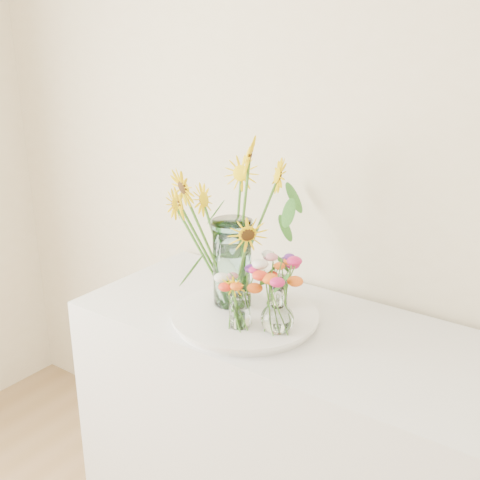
% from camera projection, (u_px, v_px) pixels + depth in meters
% --- Properties ---
extents(counter, '(1.40, 0.60, 0.90)m').
position_uv_depth(counter, '(289.00, 445.00, 2.01)').
color(counter, white).
rests_on(counter, ground_plane).
extents(tray, '(0.43, 0.43, 0.02)m').
position_uv_depth(tray, '(245.00, 318.00, 1.88)').
color(tray, white).
rests_on(tray, counter).
extents(mason_jar, '(0.13, 0.13, 0.28)m').
position_uv_depth(mason_jar, '(232.00, 263.00, 1.90)').
color(mason_jar, '#AADCDE').
rests_on(mason_jar, tray).
extents(sunflower_bouquet, '(0.79, 0.79, 0.53)m').
position_uv_depth(sunflower_bouquet, '(232.00, 225.00, 1.86)').
color(sunflower_bouquet, yellow).
rests_on(sunflower_bouquet, tray).
extents(small_vase_a, '(0.07, 0.07, 0.11)m').
position_uv_depth(small_vase_a, '(240.00, 311.00, 1.78)').
color(small_vase_a, white).
rests_on(small_vase_a, tray).
extents(wildflower_posy_a, '(0.19, 0.19, 0.20)m').
position_uv_depth(wildflower_posy_a, '(240.00, 297.00, 1.76)').
color(wildflower_posy_a, '#E75A14').
rests_on(wildflower_posy_a, tray).
extents(small_vase_b, '(0.12, 0.12, 0.14)m').
position_uv_depth(small_vase_b, '(277.00, 309.00, 1.75)').
color(small_vase_b, white).
rests_on(small_vase_b, tray).
extents(wildflower_posy_b, '(0.22, 0.22, 0.23)m').
position_uv_depth(wildflower_posy_b, '(278.00, 295.00, 1.73)').
color(wildflower_posy_b, '#E75A14').
rests_on(wildflower_posy_b, tray).
extents(small_vase_c, '(0.08, 0.08, 0.11)m').
position_uv_depth(small_vase_c, '(278.00, 292.00, 1.91)').
color(small_vase_c, white).
rests_on(small_vase_c, tray).
extents(wildflower_posy_c, '(0.18, 0.18, 0.20)m').
position_uv_depth(wildflower_posy_c, '(278.00, 279.00, 1.89)').
color(wildflower_posy_c, '#E75A14').
rests_on(wildflower_posy_c, tray).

